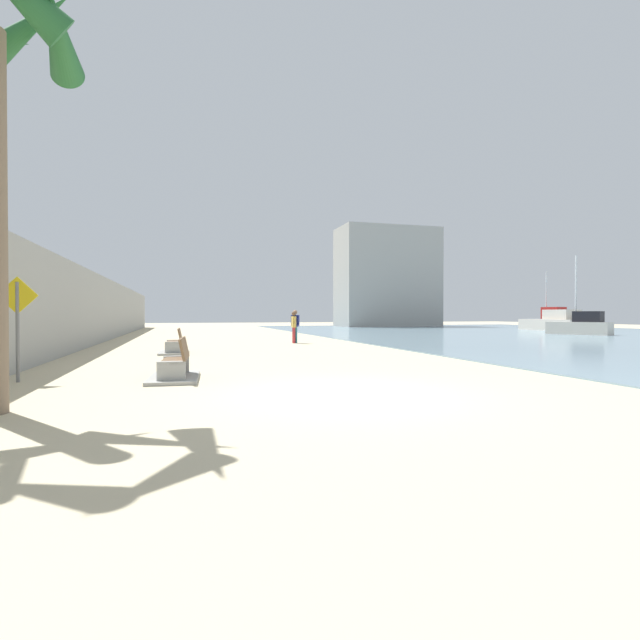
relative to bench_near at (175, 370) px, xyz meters
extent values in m
plane|color=#C6B793|center=(3.15, 14.93, -0.23)|extent=(120.00, 120.00, 0.00)
cube|color=#9E9E99|center=(-4.35, 14.93, 1.56)|extent=(0.80, 64.00, 3.59)
cube|color=#7A99A8|center=(27.15, 14.93, -0.21)|extent=(36.00, 68.00, 0.04)
cone|color=#235B2D|center=(-1.72, -3.21, 5.77)|extent=(0.68, 2.05, 0.99)
cone|color=#235B2D|center=(-2.39, -2.51, 6.09)|extent=(2.00, 1.18, 1.55)
cube|color=#9E9E99|center=(-0.07, -0.70, 0.01)|extent=(0.61, 0.24, 0.50)
cube|color=#9E9E99|center=(0.02, 0.70, 0.01)|extent=(0.61, 0.24, 0.50)
cube|color=brown|center=(-0.03, 0.00, 0.22)|extent=(0.60, 1.63, 0.06)
cube|color=brown|center=(0.20, -0.01, 0.50)|extent=(0.27, 1.61, 0.50)
cube|color=#9E9E99|center=(-0.03, 0.00, -0.19)|extent=(1.24, 2.17, 0.08)
cube|color=#9E9E99|center=(-0.17, 7.17, 0.01)|extent=(0.60, 0.21, 0.50)
cube|color=#9E9E99|center=(-0.14, 8.57, 0.01)|extent=(0.60, 0.21, 0.50)
cube|color=brown|center=(-0.15, 7.87, 0.22)|extent=(0.53, 1.61, 0.06)
cube|color=brown|center=(0.08, 7.86, 0.50)|extent=(0.20, 1.60, 0.50)
cube|color=#9E9E99|center=(-0.15, 7.87, -0.19)|extent=(1.14, 2.12, 0.08)
cylinder|color=#B22D33|center=(5.81, 12.94, 0.18)|extent=(0.12, 0.12, 0.83)
cylinder|color=#B22D33|center=(5.80, 13.07, 0.18)|extent=(0.12, 0.12, 0.83)
cube|color=gold|center=(5.81, 13.00, 0.89)|extent=(0.21, 0.33, 0.59)
sphere|color=brown|center=(5.81, 13.00, 1.33)|extent=(0.22, 0.22, 0.22)
cylinder|color=gold|center=(5.82, 12.78, 0.92)|extent=(0.09, 0.09, 0.53)
cylinder|color=gold|center=(5.79, 13.22, 0.92)|extent=(0.09, 0.09, 0.53)
cylinder|color=teal|center=(5.85, 13.13, 0.20)|extent=(0.12, 0.12, 0.87)
cylinder|color=teal|center=(5.94, 13.04, 0.20)|extent=(0.12, 0.12, 0.87)
cube|color=navy|center=(5.90, 13.08, 0.94)|extent=(0.35, 0.36, 0.62)
sphere|color=#936B4C|center=(5.90, 13.08, 1.40)|extent=(0.24, 0.24, 0.24)
cylinder|color=navy|center=(5.74, 13.24, 0.97)|extent=(0.09, 0.09, 0.55)
cylinder|color=navy|center=(6.05, 12.92, 0.97)|extent=(0.09, 0.09, 0.55)
cube|color=beige|center=(33.10, 25.11, 0.31)|extent=(2.64, 6.96, 1.01)
cube|color=beige|center=(33.06, 24.08, 1.26)|extent=(1.78, 3.09, 0.88)
cube|color=beige|center=(28.13, 17.03, 0.26)|extent=(3.11, 4.42, 0.92)
cube|color=black|center=(28.40, 16.46, 1.11)|extent=(1.70, 2.10, 0.78)
cylinder|color=silver|center=(28.03, 17.22, 3.17)|extent=(0.12, 0.12, 4.89)
cube|color=navy|center=(38.06, 31.46, 0.28)|extent=(2.77, 4.95, 0.94)
cube|color=red|center=(38.16, 30.76, 1.40)|extent=(1.75, 2.26, 1.30)
cylinder|color=silver|center=(38.02, 31.69, 3.31)|extent=(0.12, 0.12, 5.12)
cylinder|color=slate|center=(-3.40, 0.51, 0.89)|extent=(0.08, 0.08, 2.25)
cube|color=yellow|center=(-3.40, 0.51, 1.72)|extent=(0.85, 0.03, 0.85)
cube|color=#9E9E99|center=(24.36, 42.93, 5.77)|extent=(12.00, 6.00, 12.01)
camera|label=1|loc=(0.16, -11.77, 1.30)|focal=27.14mm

